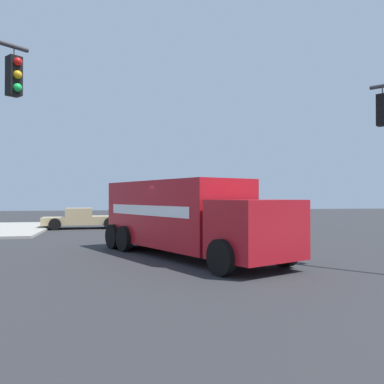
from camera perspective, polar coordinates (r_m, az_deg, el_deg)
name	(u,v)px	position (r m, az deg, el deg)	size (l,w,h in m)	color
ground_plane	(179,253)	(15.48, -1.81, -8.61)	(100.00, 100.00, 0.00)	#2B2B2D
delivery_truck	(185,216)	(14.47, -1.00, -3.45)	(8.81, 5.81, 2.71)	#AD141E
pickup_tan	(82,218)	(28.09, -15.33, -3.53)	(2.49, 5.31, 1.38)	tan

